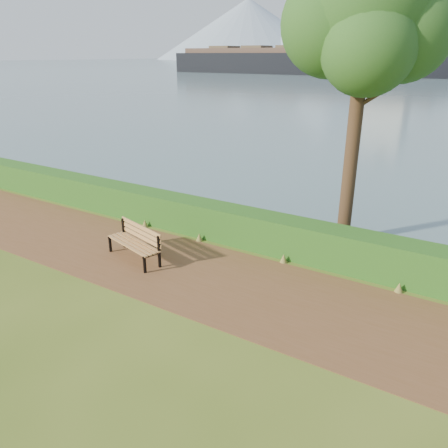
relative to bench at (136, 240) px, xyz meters
The scene contains 6 objects.
ground 1.93m from the bench, ahead, with size 140.00×140.00×0.00m, color #445C1A.
path 1.92m from the bench, ahead, with size 40.00×3.40×0.01m, color brown.
hedge 3.02m from the bench, 52.38° to the left, with size 32.00×0.85×1.00m, color #1C4614.
bench is the anchor object (origin of this frame).
tree 8.03m from the bench, 42.78° to the left, with size 4.11×3.37×8.07m.
cargo_ship 115.16m from the bench, 109.37° to the left, with size 74.85×12.64×22.68m.
Camera 1 is at (5.73, -7.56, 5.13)m, focal length 35.00 mm.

